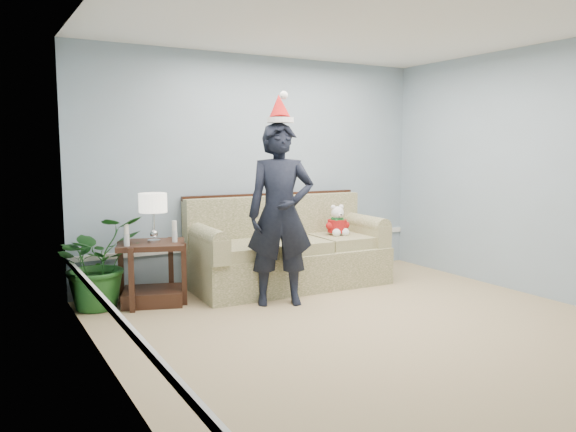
% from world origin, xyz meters
% --- Properties ---
extents(room_shell, '(4.54, 5.04, 2.74)m').
position_xyz_m(room_shell, '(0.00, 0.00, 1.35)').
color(room_shell, tan).
rests_on(room_shell, ground).
extents(wainscot_trim, '(4.49, 4.99, 0.06)m').
position_xyz_m(wainscot_trim, '(-1.18, 1.18, 0.45)').
color(wainscot_trim, white).
rests_on(wainscot_trim, room_shell).
extents(sofa, '(2.30, 1.06, 1.06)m').
position_xyz_m(sofa, '(0.13, 2.03, 0.38)').
color(sofa, '#55612E').
rests_on(sofa, room_shell).
extents(side_table, '(0.81, 0.74, 0.64)m').
position_xyz_m(side_table, '(-1.48, 2.02, 0.25)').
color(side_table, '#3D2316').
rests_on(side_table, room_shell).
extents(table_lamp, '(0.28, 0.28, 0.51)m').
position_xyz_m(table_lamp, '(-1.46, 2.01, 1.03)').
color(table_lamp, silver).
rests_on(table_lamp, side_table).
extents(candle_pair, '(0.54, 0.06, 0.22)m').
position_xyz_m(candle_pair, '(-1.51, 1.92, 0.75)').
color(candle_pair, silver).
rests_on(candle_pair, side_table).
extents(houseplant, '(1.00, 0.92, 0.94)m').
position_xyz_m(houseplant, '(-2.00, 2.13, 0.47)').
color(houseplant, '#1D531E').
rests_on(houseplant, room_shell).
extents(man, '(0.80, 0.67, 1.87)m').
position_xyz_m(man, '(-0.33, 1.36, 0.93)').
color(man, black).
rests_on(man, room_shell).
extents(santa_hat, '(0.34, 0.37, 0.32)m').
position_xyz_m(santa_hat, '(-0.33, 1.38, 1.99)').
color(santa_hat, white).
rests_on(santa_hat, man).
extents(teddy_bear, '(0.26, 0.28, 0.37)m').
position_xyz_m(teddy_bear, '(0.77, 1.93, 0.69)').
color(teddy_bear, white).
rests_on(teddy_bear, sofa).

